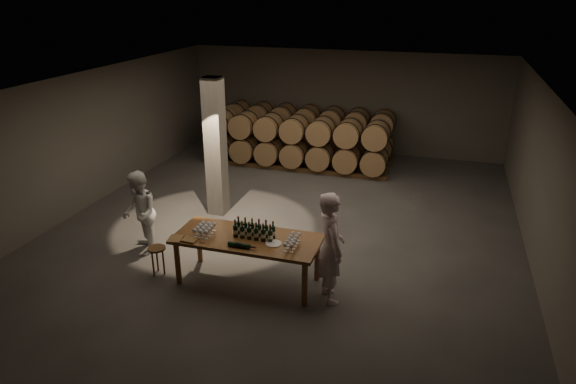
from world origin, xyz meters
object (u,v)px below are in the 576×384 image
(tasting_table, at_px, (247,243))
(stool, at_px, (157,252))
(bottle_cluster, at_px, (254,231))
(plate, at_px, (274,243))
(notebook_near, at_px, (190,240))
(person_woman, at_px, (140,213))
(person_man, at_px, (330,248))

(tasting_table, relative_size, stool, 4.73)
(bottle_cluster, bearing_deg, stool, -171.57)
(plate, bearing_deg, tasting_table, 169.40)
(plate, bearing_deg, notebook_near, -167.75)
(tasting_table, height_order, person_woman, person_woman)
(tasting_table, distance_m, person_woman, 2.50)
(notebook_near, xyz_separation_m, person_woman, (-1.55, 0.86, -0.06))
(stool, distance_m, person_man, 3.28)
(tasting_table, bearing_deg, person_man, -3.77)
(person_man, bearing_deg, notebook_near, 67.69)
(bottle_cluster, distance_m, notebook_near, 1.13)
(stool, relative_size, person_woman, 0.32)
(tasting_table, xyz_separation_m, stool, (-1.71, -0.24, -0.35))
(tasting_table, xyz_separation_m, notebook_near, (-0.91, -0.41, 0.12))
(tasting_table, distance_m, stool, 1.76)
(bottle_cluster, relative_size, stool, 1.33)
(notebook_near, bearing_deg, plate, 15.62)
(plate, height_order, notebook_near, notebook_near)
(tasting_table, relative_size, plate, 9.26)
(tasting_table, height_order, bottle_cluster, bottle_cluster)
(tasting_table, height_order, plate, plate)
(tasting_table, bearing_deg, person_woman, 169.70)
(tasting_table, distance_m, plate, 0.55)
(person_man, relative_size, person_woman, 1.16)
(bottle_cluster, relative_size, notebook_near, 2.88)
(bottle_cluster, bearing_deg, plate, -18.11)
(notebook_near, distance_m, person_woman, 1.77)
(stool, xyz_separation_m, person_woman, (-0.75, 0.69, 0.40))
(tasting_table, xyz_separation_m, bottle_cluster, (0.13, 0.03, 0.22))
(bottle_cluster, distance_m, person_woman, 2.62)
(bottle_cluster, height_order, plate, bottle_cluster)
(person_woman, bearing_deg, plate, 42.45)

